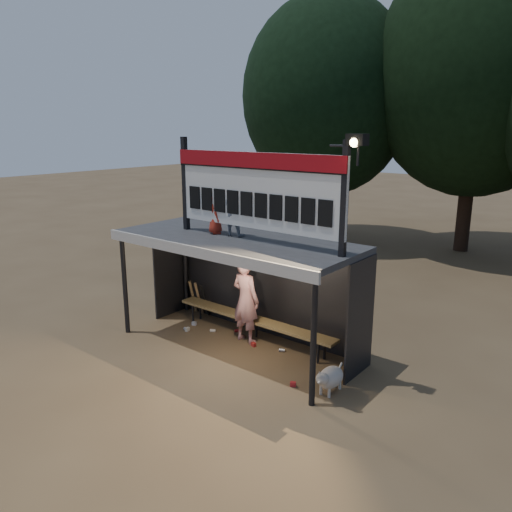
{
  "coord_description": "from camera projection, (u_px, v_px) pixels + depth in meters",
  "views": [
    {
      "loc": [
        6.23,
        -7.17,
        4.41
      ],
      "look_at": [
        0.2,
        0.4,
        1.9
      ],
      "focal_mm": 35.0,
      "sensor_mm": 36.0,
      "label": 1
    }
  ],
  "objects": [
    {
      "name": "bench",
      "position": [
        253.0,
        320.0,
        10.6
      ],
      "size": [
        4.0,
        0.35,
        0.48
      ],
      "color": "olive",
      "rests_on": "ground"
    },
    {
      "name": "ground",
      "position": [
        236.0,
        347.0,
        10.29
      ],
      "size": [
        80.0,
        80.0,
        0.0
      ],
      "primitive_type": "plane",
      "color": "brown",
      "rests_on": "ground"
    },
    {
      "name": "player",
      "position": [
        246.0,
        300.0,
        10.38
      ],
      "size": [
        0.7,
        0.48,
        1.84
      ],
      "primitive_type": "imported",
      "rotation": [
        0.0,
        0.0,
        3.08
      ],
      "color": "white",
      "rests_on": "ground"
    },
    {
      "name": "bats",
      "position": [
        199.0,
        298.0,
        11.95
      ],
      "size": [
        0.47,
        0.32,
        0.84
      ],
      "color": "olive",
      "rests_on": "ground"
    },
    {
      "name": "dog",
      "position": [
        330.0,
        378.0,
        8.47
      ],
      "size": [
        0.36,
        0.81,
        0.49
      ],
      "color": "beige",
      "rests_on": "ground"
    },
    {
      "name": "litter",
      "position": [
        228.0,
        339.0,
        10.61
      ],
      "size": [
        3.47,
        1.33,
        0.08
      ],
      "color": "red",
      "rests_on": "ground"
    },
    {
      "name": "tree_mid",
      "position": [
        479.0,
        73.0,
        16.85
      ],
      "size": [
        7.22,
        7.22,
        10.36
      ],
      "color": "black",
      "rests_on": "ground"
    },
    {
      "name": "tree_left",
      "position": [
        327.0,
        97.0,
        18.89
      ],
      "size": [
        6.46,
        6.46,
        9.27
      ],
      "color": "#302015",
      "rests_on": "ground"
    },
    {
      "name": "child_a",
      "position": [
        234.0,
        210.0,
        9.76
      ],
      "size": [
        0.56,
        0.48,
        1.02
      ],
      "primitive_type": "imported",
      "rotation": [
        0.0,
        0.0,
        3.34
      ],
      "color": "gray",
      "rests_on": "dugout_shelter"
    },
    {
      "name": "scoreboard_assembly",
      "position": [
        257.0,
        188.0,
        9.12
      ],
      "size": [
        4.1,
        0.27,
        1.99
      ],
      "color": "black",
      "rests_on": "dugout_shelter"
    },
    {
      "name": "child_b",
      "position": [
        215.0,
        213.0,
        9.99
      ],
      "size": [
        0.48,
        0.47,
        0.84
      ],
      "primitive_type": "imported",
      "rotation": [
        0.0,
        0.0,
        2.37
      ],
      "color": "#A9291A",
      "rests_on": "dugout_shelter"
    },
    {
      "name": "dugout_shelter",
      "position": [
        243.0,
        259.0,
        10.02
      ],
      "size": [
        5.1,
        2.08,
        2.32
      ],
      "color": "#373739",
      "rests_on": "ground"
    }
  ]
}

